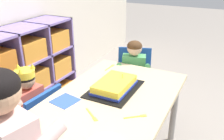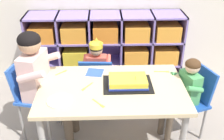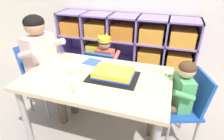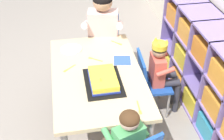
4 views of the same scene
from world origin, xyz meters
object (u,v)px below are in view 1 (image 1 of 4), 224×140
(fork_by_napkin, at_px, (110,67))
(fork_near_child_seat, at_px, (137,116))
(classroom_chair_guest_side, at_px, (134,79))
(child_with_crown, at_px, (25,103))
(birthday_cake_on_tray, at_px, (114,86))
(activity_table, at_px, (110,108))
(classroom_chair_blue, at_px, (38,122))
(guest_at_table_side, at_px, (133,74))
(fork_beside_plate_stack, at_px, (92,115))
(fork_near_cake_tray, at_px, (29,126))

(fork_by_napkin, distance_m, fork_near_child_seat, 0.76)
(fork_by_napkin, bearing_deg, classroom_chair_guest_side, 161.60)
(child_with_crown, bearing_deg, fork_by_napkin, 151.72)
(classroom_chair_guest_side, distance_m, birthday_cake_on_tray, 0.67)
(activity_table, distance_m, classroom_chair_blue, 0.57)
(fork_by_napkin, bearing_deg, classroom_chair_blue, -20.70)
(classroom_chair_blue, distance_m, child_with_crown, 0.17)
(activity_table, bearing_deg, guest_at_table_side, 8.45)
(classroom_chair_blue, relative_size, classroom_chair_guest_side, 0.91)
(guest_at_table_side, relative_size, fork_beside_plate_stack, 6.49)
(classroom_chair_blue, height_order, fork_near_child_seat, classroom_chair_blue)
(fork_near_cake_tray, bearing_deg, classroom_chair_guest_side, 130.37)
(classroom_chair_guest_side, distance_m, fork_beside_plate_stack, 1.00)
(guest_at_table_side, height_order, fork_near_cake_tray, guest_at_table_side)
(classroom_chair_blue, relative_size, fork_near_cake_tray, 6.22)
(classroom_chair_guest_side, bearing_deg, activity_table, -99.27)
(activity_table, bearing_deg, classroom_chair_blue, 105.55)
(activity_table, height_order, birthday_cake_on_tray, birthday_cake_on_tray)
(classroom_chair_blue, relative_size, fork_by_napkin, 4.48)
(guest_at_table_side, bearing_deg, classroom_chair_guest_side, 90.00)
(activity_table, height_order, guest_at_table_side, guest_at_table_side)
(classroom_chair_blue, xyz_separation_m, birthday_cake_on_tray, (0.28, -0.49, 0.28))
(birthday_cake_on_tray, bearing_deg, fork_near_child_seat, -132.66)
(child_with_crown, bearing_deg, activity_table, 105.97)
(fork_beside_plate_stack, bearing_deg, birthday_cake_on_tray, -50.07)
(guest_at_table_side, xyz_separation_m, fork_beside_plate_stack, (-0.87, -0.09, 0.11))
(fork_near_cake_tray, distance_m, fork_by_napkin, 0.94)
(classroom_chair_blue, distance_m, fork_near_child_seat, 0.79)
(child_with_crown, bearing_deg, fork_beside_plate_stack, 86.65)
(activity_table, relative_size, classroom_chair_guest_side, 1.75)
(fork_beside_plate_stack, bearing_deg, child_with_crown, 28.90)
(fork_beside_plate_stack, height_order, fork_near_child_seat, same)
(child_with_crown, xyz_separation_m, birthday_cake_on_tray, (0.28, -0.60, 0.15))
(child_with_crown, bearing_deg, fork_near_cake_tray, 52.83)
(activity_table, relative_size, fork_near_child_seat, 10.63)
(guest_at_table_side, bearing_deg, birthday_cake_on_tray, -102.00)
(birthday_cake_on_tray, bearing_deg, fork_beside_plate_stack, -175.83)
(birthday_cake_on_tray, distance_m, fork_by_napkin, 0.41)
(fork_near_cake_tray, height_order, fork_near_child_seat, same)
(fork_beside_plate_stack, bearing_deg, classroom_chair_blue, 28.13)
(classroom_chair_blue, bearing_deg, fork_beside_plate_stack, 85.88)
(guest_at_table_side, bearing_deg, activity_table, -100.73)
(fork_near_cake_tray, bearing_deg, guest_at_table_side, 128.07)
(child_with_crown, height_order, classroom_chair_guest_side, child_with_crown)
(birthday_cake_on_tray, xyz_separation_m, fork_near_cake_tray, (-0.59, 0.23, -0.03))
(fork_near_cake_tray, bearing_deg, fork_beside_plate_stack, 89.70)
(fork_by_napkin, relative_size, fork_near_child_seat, 1.23)
(classroom_chair_blue, distance_m, fork_near_cake_tray, 0.48)
(fork_beside_plate_stack, bearing_deg, activity_table, -56.01)
(classroom_chair_blue, xyz_separation_m, child_with_crown, (0.01, 0.11, 0.13))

